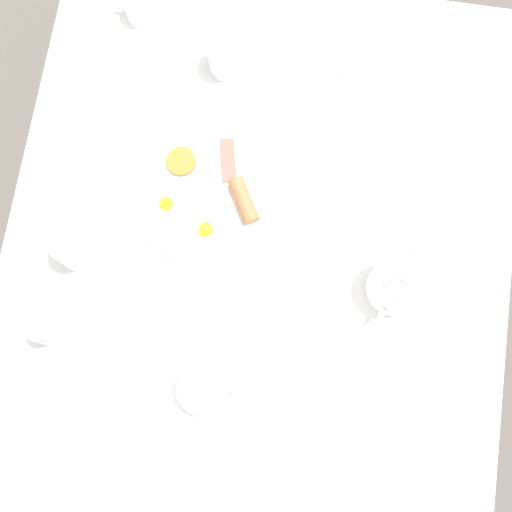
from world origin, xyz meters
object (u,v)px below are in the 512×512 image
water_glass_short (72,249)px  napkin_folded (369,83)px  water_glass_tall (225,55)px  teacup_with_saucer_left (204,390)px  pepper_grinder (42,331)px  fork_by_plate (310,456)px  spoon_for_tea (278,331)px  knife_by_plate (442,163)px  creamer_jug (139,7)px  teapot_near (399,283)px  breakfast_plate (207,194)px  fork_spare (55,472)px

water_glass_short → napkin_folded: water_glass_short is taller
water_glass_tall → napkin_folded: (-0.29, -0.01, -0.04)m
teacup_with_saucer_left → pepper_grinder: pepper_grinder is taller
fork_by_plate → spoon_for_tea: (0.09, -0.21, 0.00)m
napkin_folded → knife_by_plate: (-0.16, 0.15, -0.00)m
water_glass_short → creamer_jug: 0.52m
pepper_grinder → fork_by_plate: (-0.51, 0.14, -0.05)m
napkin_folded → teacup_with_saucer_left: bearing=70.6°
teapot_near → spoon_for_tea: bearing=-38.6°
teacup_with_saucer_left → fork_by_plate: bearing=157.3°
teapot_near → creamer_jug: teapot_near is taller
fork_by_plate → napkin_folded: bearing=-91.7°
teapot_near → spoon_for_tea: teapot_near is taller
breakfast_plate → creamer_jug: creamer_jug is taller
spoon_for_tea → fork_by_plate: bearing=112.6°
spoon_for_tea → fork_spare: 0.47m
water_glass_short → teapot_near: bearing=-177.7°
napkin_folded → spoon_for_tea: bearing=78.0°
water_glass_tall → knife_by_plate: size_ratio=0.41×
knife_by_plate → fork_spare: bearing=47.3°
water_glass_tall → knife_by_plate: bearing=162.7°
breakfast_plate → water_glass_tall: 0.28m
teacup_with_saucer_left → water_glass_short: (0.28, -0.22, 0.02)m
breakfast_plate → napkin_folded: bearing=-135.4°
pepper_grinder → fork_by_plate: pepper_grinder is taller
fork_by_plate → fork_spare: same height
fork_by_plate → spoon_for_tea: same height
water_glass_tall → water_glass_short: (0.22, 0.43, 0.00)m
breakfast_plate → spoon_for_tea: 0.30m
napkin_folded → fork_spare: bearing=60.5°
teacup_with_saucer_left → spoon_for_tea: teacup_with_saucer_left is taller
water_glass_short → napkin_folded: (-0.51, -0.43, -0.04)m
water_glass_short → pepper_grinder: bearing=82.6°
knife_by_plate → pepper_grinder: bearing=32.8°
water_glass_tall → knife_by_plate: (-0.45, 0.14, -0.05)m
water_glass_tall → water_glass_short: 0.48m
breakfast_plate → water_glass_tall: (0.01, -0.28, 0.04)m
breakfast_plate → napkin_folded: (-0.28, -0.28, -0.00)m
teapot_near → fork_spare: teapot_near is taller
teacup_with_saucer_left → spoon_for_tea: bearing=-132.8°
water_glass_short → knife_by_plate: size_ratio=0.41×
creamer_jug → spoon_for_tea: size_ratio=0.66×
napkin_folded → knife_by_plate: bearing=137.7°
breakfast_plate → pepper_grinder: size_ratio=2.78×
pepper_grinder → knife_by_plate: pepper_grinder is taller
teacup_with_saucer_left → teapot_near: bearing=-143.2°
water_glass_tall → creamer_jug: bearing=-24.8°
fork_by_plate → fork_spare: bearing=12.0°
teapot_near → creamer_jug: bearing=-108.3°
water_glass_short → pepper_grinder: 0.16m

